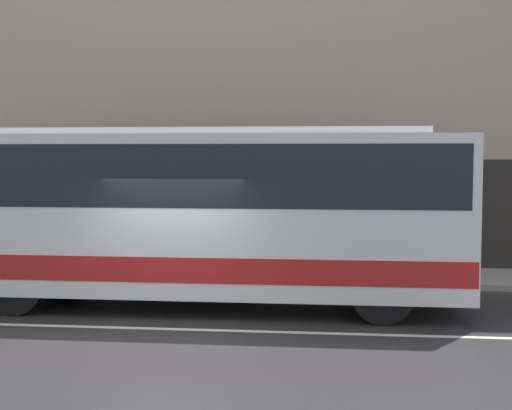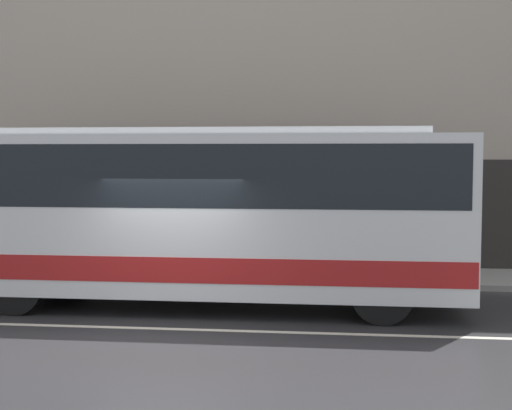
{
  "view_description": "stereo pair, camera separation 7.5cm",
  "coord_description": "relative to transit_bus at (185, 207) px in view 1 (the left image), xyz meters",
  "views": [
    {
      "loc": [
        2.81,
        -11.51,
        2.92
      ],
      "look_at": [
        1.32,
        1.89,
        1.96
      ],
      "focal_mm": 50.0,
      "sensor_mm": 36.0,
      "label": 1
    },
    {
      "loc": [
        2.88,
        -11.51,
        2.92
      ],
      "look_at": [
        1.32,
        1.89,
        1.96
      ],
      "focal_mm": 50.0,
      "sensor_mm": 36.0,
      "label": 2
    }
  ],
  "objects": [
    {
      "name": "building_facade",
      "position": [
        0.06,
        4.64,
        4.49
      ],
      "size": [
        60.0,
        0.35,
        13.23
      ],
      "color": "#B7A899",
      "rests_on": "ground_plane"
    },
    {
      "name": "ground_plane",
      "position": [
        0.06,
        -1.89,
        -1.92
      ],
      "size": [
        60.0,
        60.0,
        0.0
      ],
      "primitive_type": "plane",
      "color": "#2D2D30"
    },
    {
      "name": "sidewalk",
      "position": [
        0.06,
        3.31,
        -1.85
      ],
      "size": [
        60.0,
        2.38,
        0.13
      ],
      "color": "#A09E99",
      "rests_on": "ground_plane"
    },
    {
      "name": "lane_stripe",
      "position": [
        0.06,
        -1.89,
        -1.91
      ],
      "size": [
        54.0,
        0.14,
        0.01
      ],
      "color": "beige",
      "rests_on": "ground_plane"
    },
    {
      "name": "transit_bus",
      "position": [
        0.0,
        0.0,
        0.0
      ],
      "size": [
        10.63,
        2.6,
        3.4
      ],
      "color": "white",
      "rests_on": "ground_plane"
    }
  ]
}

